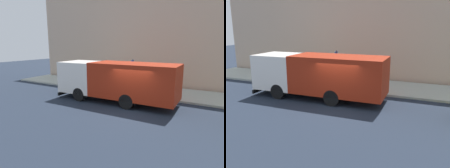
{
  "view_description": "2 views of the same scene",
  "coord_description": "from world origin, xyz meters",
  "views": [
    {
      "loc": [
        -10.42,
        -4.51,
        3.92
      ],
      "look_at": [
        0.86,
        1.91,
        1.29
      ],
      "focal_mm": 30.84,
      "sensor_mm": 36.0,
      "label": 1
    },
    {
      "loc": [
        -11.73,
        -4.77,
        4.53
      ],
      "look_at": [
        0.87,
        0.35,
        1.11
      ],
      "focal_mm": 37.23,
      "sensor_mm": 36.0,
      "label": 2
    }
  ],
  "objects": [
    {
      "name": "building_facade",
      "position": [
        7.66,
        0.0,
        5.23
      ],
      "size": [
        0.5,
        30.0,
        10.46
      ],
      "primitive_type": "cube",
      "color": "#C3A68E",
      "rests_on": "ground"
    },
    {
      "name": "sidewalk",
      "position": [
        5.08,
        0.0,
        0.07
      ],
      "size": [
        4.16,
        30.0,
        0.14
      ],
      "primitive_type": "cube",
      "color": "#A9B1A7",
      "rests_on": "ground"
    },
    {
      "name": "pedestrian_walking",
      "position": [
        6.38,
        4.6,
        1.04
      ],
      "size": [
        0.44,
        0.44,
        1.71
      ],
      "rotation": [
        0.0,
        0.0,
        6.11
      ],
      "color": "black",
      "rests_on": "sidewalk"
    },
    {
      "name": "ground",
      "position": [
        0.0,
        0.0,
        0.0
      ],
      "size": [
        80.0,
        80.0,
        0.0
      ],
      "primitive_type": "plane",
      "color": "#1E2635"
    },
    {
      "name": "large_utility_truck",
      "position": [
        1.11,
        1.77,
        1.59
      ],
      "size": [
        2.62,
        8.62,
        2.76
      ],
      "rotation": [
        0.0,
        0.0,
        0.01
      ],
      "color": "white",
      "rests_on": "ground"
    },
    {
      "name": "street_sign_post",
      "position": [
        3.47,
        1.53,
        1.73
      ],
      "size": [
        0.44,
        0.08,
        2.69
      ],
      "color": "#4C5156",
      "rests_on": "sidewalk"
    },
    {
      "name": "traffic_cone_orange",
      "position": [
        3.3,
        4.43,
        0.43
      ],
      "size": [
        0.41,
        0.41,
        0.58
      ],
      "primitive_type": "cone",
      "color": "orange",
      "rests_on": "sidewalk"
    },
    {
      "name": "pedestrian_standing",
      "position": [
        5.49,
        6.19,
        1.0
      ],
      "size": [
        0.51,
        0.51,
        1.64
      ],
      "rotation": [
        0.0,
        0.0,
        2.07
      ],
      "color": "#24282A",
      "rests_on": "sidewalk"
    }
  ]
}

